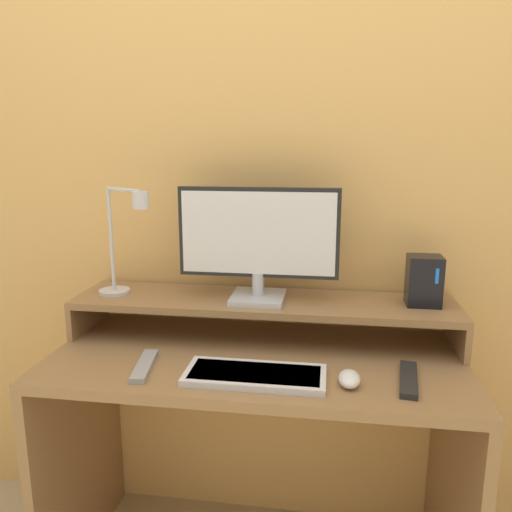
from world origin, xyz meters
The scene contains 10 objects.
wall_back centered at (0.00, 0.59, 1.25)m, with size 6.00×0.05×2.50m.
desk centered at (0.00, 0.28, 0.53)m, with size 1.19×0.56×0.74m.
monitor_shelf centered at (0.00, 0.42, 0.85)m, with size 1.19×0.27×0.12m.
monitor centered at (-0.01, 0.41, 1.06)m, with size 0.49×0.17×0.35m.
desk_lamp centered at (-0.43, 0.37, 1.04)m, with size 0.21×0.16×0.35m.
router_dock centered at (0.48, 0.43, 0.94)m, with size 0.10×0.09×0.15m.
keyboard centered at (0.02, 0.13, 0.75)m, with size 0.37×0.16×0.02m.
mouse centered at (0.26, 0.12, 0.76)m, with size 0.06×0.09×0.03m.
remote_control centered at (-0.29, 0.14, 0.75)m, with size 0.07×0.19×0.02m.
remote_secondary centered at (0.41, 0.16, 0.75)m, with size 0.07×0.20×0.02m.
Camera 1 is at (0.20, -1.06, 1.33)m, focal length 35.00 mm.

